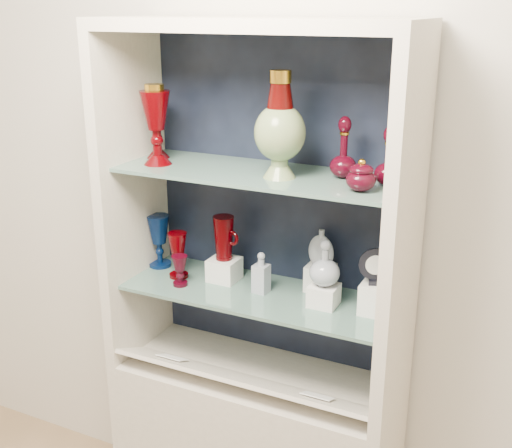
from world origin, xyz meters
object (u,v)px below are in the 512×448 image
at_px(cobalt_goblet, 159,241).
at_px(lidded_bowl, 361,175).
at_px(ruby_decanter_a, 344,144).
at_px(flat_flask, 321,247).
at_px(clear_round_decanter, 325,264).
at_px(pedestal_lamp_right, 156,125).
at_px(pedestal_lamp_left, 157,126).
at_px(ruby_pitcher, 224,238).
at_px(enamel_urn, 280,125).
at_px(ruby_goblet_small, 180,271).
at_px(clear_square_bottle, 261,272).
at_px(ruby_decanter_b, 389,154).
at_px(ruby_goblet_tall, 178,255).
at_px(cameo_medallion, 375,266).

bearing_deg(cobalt_goblet, lidded_bowl, -9.18).
relative_size(ruby_decanter_a, flat_flask, 1.61).
bearing_deg(clear_round_decanter, ruby_decanter_a, 56.25).
distance_m(pedestal_lamp_right, lidded_bowl, 0.71).
relative_size(pedestal_lamp_left, ruby_pitcher, 1.43).
bearing_deg(flat_flask, enamel_urn, -115.96).
height_order(ruby_goblet_small, clear_square_bottle, clear_square_bottle).
relative_size(ruby_decanter_a, cobalt_goblet, 1.08).
xyz_separation_m(ruby_decanter_a, flat_flask, (-0.08, 0.06, -0.37)).
relative_size(ruby_decanter_a, clear_round_decanter, 1.44).
bearing_deg(ruby_pitcher, clear_round_decanter, 5.68).
relative_size(enamel_urn, ruby_decanter_b, 1.75).
bearing_deg(ruby_goblet_tall, ruby_goblet_small, -53.84).
height_order(lidded_bowl, flat_flask, lidded_bowl).
bearing_deg(cameo_medallion, clear_round_decanter, 162.55).
bearing_deg(ruby_goblet_small, enamel_urn, 5.25).
xyz_separation_m(pedestal_lamp_right, flat_flask, (0.53, 0.16, -0.40)).
bearing_deg(clear_round_decanter, cobalt_goblet, 175.64).
relative_size(ruby_goblet_small, clear_round_decanter, 0.74).
height_order(ruby_decanter_a, cobalt_goblet, ruby_decanter_a).
bearing_deg(ruby_decanter_b, cobalt_goblet, 177.84).
bearing_deg(pedestal_lamp_right, ruby_goblet_small, -12.55).
distance_m(ruby_pitcher, clear_square_bottle, 0.19).
xyz_separation_m(pedestal_lamp_left, ruby_decanter_a, (0.67, 0.01, -0.01)).
xyz_separation_m(clear_square_bottle, cameo_medallion, (0.39, 0.01, 0.09)).
bearing_deg(ruby_goblet_tall, ruby_decanter_a, 5.13).
distance_m(enamel_urn, cobalt_goblet, 0.71).
height_order(pedestal_lamp_right, cameo_medallion, pedestal_lamp_right).
bearing_deg(clear_square_bottle, enamel_urn, -25.97).
bearing_deg(ruby_decanter_b, ruby_goblet_tall, -178.03).
xyz_separation_m(ruby_decanter_a, ruby_pitcher, (-0.42, -0.01, -0.37)).
height_order(ruby_goblet_small, clear_round_decanter, clear_round_decanter).
bearing_deg(clear_square_bottle, ruby_goblet_small, -165.57).
distance_m(clear_round_decanter, cameo_medallion, 0.16).
distance_m(lidded_bowl, cobalt_goblet, 0.88).
height_order(pedestal_lamp_right, ruby_decanter_a, pedestal_lamp_right).
height_order(ruby_decanter_a, flat_flask, ruby_decanter_a).
xyz_separation_m(pedestal_lamp_right, clear_round_decanter, (0.58, 0.05, -0.41)).
distance_m(cobalt_goblet, clear_round_decanter, 0.67).
distance_m(ruby_goblet_tall, cameo_medallion, 0.71).
relative_size(cobalt_goblet, cameo_medallion, 1.61).
bearing_deg(flat_flask, ruby_decanter_a, -28.91).
bearing_deg(flat_flask, clear_square_bottle, -141.57).
distance_m(pedestal_lamp_right, enamel_urn, 0.44).
bearing_deg(pedestal_lamp_right, ruby_pitcher, 24.49).
height_order(pedestal_lamp_left, ruby_decanter_a, pedestal_lamp_left).
bearing_deg(flat_flask, ruby_goblet_tall, -159.45).
relative_size(ruby_decanter_b, clear_round_decanter, 1.25).
xyz_separation_m(pedestal_lamp_left, cameo_medallion, (0.80, -0.02, -0.37)).
bearing_deg(clear_square_bottle, ruby_pitcher, 167.38).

